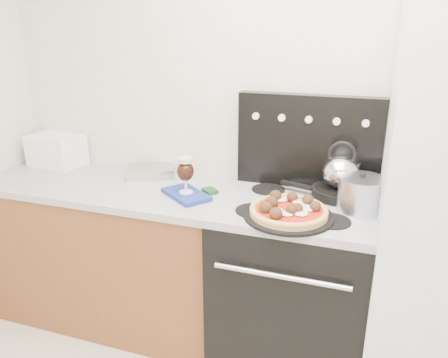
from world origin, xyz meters
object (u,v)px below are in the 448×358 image
at_px(base_cabinet, 114,254).
at_px(oven_mitt, 186,195).
at_px(beer_glass, 186,175).
at_px(toaster_oven, 57,150).
at_px(pizza, 289,209).
at_px(pizza_pan, 288,216).
at_px(tea_kettle, 341,169).
at_px(skillet, 339,193).
at_px(stove_body, 292,287).
at_px(stock_pot, 361,195).

xyz_separation_m(base_cabinet, oven_mitt, (0.52, -0.06, 0.48)).
relative_size(base_cabinet, beer_glass, 7.41).
relative_size(toaster_oven, pizza, 0.87).
relative_size(pizza_pan, tea_kettle, 2.01).
bearing_deg(pizza, skillet, 58.90).
bearing_deg(oven_mitt, beer_glass, 0.00).
distance_m(stove_body, toaster_oven, 1.69).
relative_size(skillet, stock_pot, 1.27).
bearing_deg(skillet, tea_kettle, 0.00).
distance_m(beer_glass, tea_kettle, 0.79).
bearing_deg(beer_glass, tea_kettle, 14.68).
bearing_deg(beer_glass, oven_mitt, 0.00).
height_order(skillet, tea_kettle, tea_kettle).
relative_size(stove_body, stock_pot, 4.11).
xyz_separation_m(oven_mitt, skillet, (0.77, 0.20, 0.03)).
distance_m(base_cabinet, stock_pot, 1.51).
xyz_separation_m(pizza_pan, tea_kettle, (0.20, 0.33, 0.15)).
xyz_separation_m(base_cabinet, stove_body, (1.10, -0.02, 0.01)).
bearing_deg(stock_pot, oven_mitt, -176.11).
distance_m(base_cabinet, toaster_oven, 0.76).
bearing_deg(base_cabinet, beer_glass, -6.62).
xyz_separation_m(base_cabinet, pizza_pan, (1.09, -0.19, 0.50)).
bearing_deg(stock_pot, pizza, -148.71).
bearing_deg(stove_body, oven_mitt, -176.47).
height_order(pizza_pan, tea_kettle, tea_kettle).
distance_m(stove_body, tea_kettle, 0.68).
bearing_deg(tea_kettle, oven_mitt, -160.68).
xyz_separation_m(toaster_oven, pizza, (1.57, -0.37, -0.04)).
xyz_separation_m(toaster_oven, tea_kettle, (1.77, -0.04, 0.07)).
relative_size(stove_body, beer_glass, 4.50).
distance_m(oven_mitt, skillet, 0.79).
relative_size(base_cabinet, pizza_pan, 3.49).
distance_m(toaster_oven, beer_glass, 1.03).
bearing_deg(pizza, pizza_pan, 180.00).
distance_m(beer_glass, pizza_pan, 0.59).
relative_size(base_cabinet, stove_body, 1.65).
xyz_separation_m(toaster_oven, stock_pot, (1.88, -0.18, -0.00)).
bearing_deg(pizza, toaster_oven, 166.77).
distance_m(base_cabinet, stove_body, 1.11).
height_order(beer_glass, stock_pot, beer_glass).
height_order(stove_body, pizza_pan, pizza_pan).
bearing_deg(toaster_oven, beer_glass, -7.97).
bearing_deg(skillet, stock_pot, -52.24).
distance_m(skillet, tea_kettle, 0.13).
xyz_separation_m(beer_glass, tea_kettle, (0.77, 0.20, 0.05)).
bearing_deg(tea_kettle, toaster_oven, -176.71).
bearing_deg(base_cabinet, toaster_oven, 159.20).
xyz_separation_m(stove_body, tea_kettle, (0.19, 0.16, 0.63)).
xyz_separation_m(toaster_oven, skillet, (1.77, -0.04, -0.05)).
bearing_deg(oven_mitt, skillet, 14.68).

